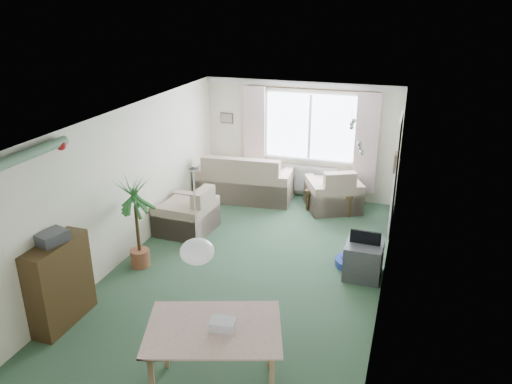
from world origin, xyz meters
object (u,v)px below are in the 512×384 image
(coffee_table, at_px, (331,200))
(dining_table, at_px, (215,360))
(bookshelf, at_px, (60,283))
(sofa, at_px, (246,175))
(armchair_corner, at_px, (334,188))
(houseplant, at_px, (137,223))
(pet_bed, at_px, (353,262))
(armchair_left, at_px, (186,209))
(tv_cube, at_px, (364,260))

(coffee_table, bearing_deg, dining_table, -93.41)
(bookshelf, xyz_separation_m, dining_table, (2.33, -0.54, -0.17))
(sofa, xyz_separation_m, armchair_corner, (1.84, -0.02, -0.05))
(armchair_corner, xyz_separation_m, dining_table, (-0.34, -5.33, -0.04))
(coffee_table, bearing_deg, houseplant, -128.02)
(bookshelf, height_order, pet_bed, bookshelf)
(bookshelf, relative_size, dining_table, 0.90)
(coffee_table, xyz_separation_m, houseplant, (-2.45, -3.13, 0.53))
(houseplant, distance_m, dining_table, 3.02)
(sofa, distance_m, armchair_corner, 1.84)
(pet_bed, bearing_deg, armchair_left, 173.49)
(armchair_left, distance_m, coffee_table, 2.90)
(houseplant, bearing_deg, pet_bed, 18.14)
(sofa, relative_size, houseplant, 1.30)
(sofa, distance_m, coffee_table, 1.84)
(armchair_corner, xyz_separation_m, tv_cube, (0.88, -2.43, -0.17))
(houseplant, relative_size, pet_bed, 2.72)
(bookshelf, height_order, dining_table, bookshelf)
(sofa, height_order, armchair_left, sofa)
(bookshelf, bearing_deg, sofa, 80.71)
(tv_cube, bearing_deg, coffee_table, 112.52)
(armchair_corner, distance_m, tv_cube, 2.59)
(coffee_table, bearing_deg, armchair_left, -142.72)
(sofa, xyz_separation_m, pet_bed, (2.54, -2.20, -0.43))
(tv_cube, bearing_deg, pet_bed, 127.09)
(armchair_corner, bearing_deg, coffee_table, 48.42)
(coffee_table, xyz_separation_m, dining_table, (-0.31, -5.24, 0.18))
(armchair_left, bearing_deg, houseplant, -3.15)
(coffee_table, relative_size, houseplant, 0.63)
(armchair_corner, distance_m, pet_bed, 2.32)
(sofa, xyz_separation_m, armchair_left, (-0.48, -1.86, -0.07))
(houseplant, xyz_separation_m, tv_cube, (3.35, 0.78, -0.48))
(armchair_left, relative_size, houseplant, 0.63)
(coffee_table, distance_m, dining_table, 5.26)
(coffee_table, bearing_deg, pet_bed, -71.11)
(coffee_table, xyz_separation_m, pet_bed, (0.72, -2.09, -0.16))
(armchair_corner, height_order, armchair_left, armchair_corner)
(coffee_table, height_order, pet_bed, coffee_table)
(pet_bed, bearing_deg, sofa, 139.07)
(coffee_table, relative_size, dining_table, 0.74)
(bookshelf, distance_m, dining_table, 2.39)
(armchair_left, xyz_separation_m, coffee_table, (2.30, 1.75, -0.21))
(bookshelf, xyz_separation_m, tv_cube, (3.54, 2.35, -0.30))
(bookshelf, relative_size, pet_bed, 2.08)
(armchair_left, distance_m, bookshelf, 2.98)
(armchair_left, relative_size, pet_bed, 1.72)
(armchair_corner, bearing_deg, houseplant, 26.71)
(armchair_corner, relative_size, bookshelf, 0.86)
(pet_bed, bearing_deg, tv_cube, -54.48)
(armchair_corner, bearing_deg, bookshelf, 35.20)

